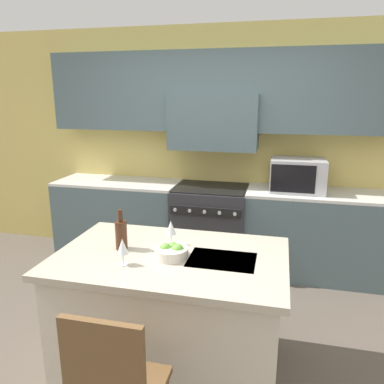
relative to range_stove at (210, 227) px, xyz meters
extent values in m
plane|color=brown|center=(0.00, -1.65, -0.47)|extent=(10.00, 10.00, 0.00)
cube|color=#DBC166|center=(0.00, 0.36, 0.88)|extent=(10.00, 0.06, 2.70)
cube|color=#4C6066|center=(0.00, 0.16, 1.50)|extent=(3.73, 0.34, 0.85)
cube|color=#4C6066|center=(0.00, 0.13, 1.18)|extent=(0.97, 0.40, 0.60)
cube|color=#4C6066|center=(-1.14, 0.02, -0.01)|extent=(1.46, 0.62, 0.92)
cube|color=silver|center=(-1.14, 0.02, 0.46)|extent=(1.46, 0.62, 0.03)
cube|color=#4C6066|center=(1.14, 0.02, -0.01)|extent=(1.46, 0.62, 0.92)
cube|color=silver|center=(1.14, 0.02, 0.46)|extent=(1.46, 0.62, 0.03)
cube|color=#2D2D33|center=(0.00, 0.00, -0.01)|extent=(0.81, 0.66, 0.93)
cube|color=black|center=(0.00, 0.00, 0.46)|extent=(0.78, 0.61, 0.01)
cube|color=black|center=(0.00, -0.34, 0.29)|extent=(0.75, 0.02, 0.09)
cylinder|color=silver|center=(-0.32, -0.35, 0.29)|extent=(0.04, 0.02, 0.04)
cylinder|color=silver|center=(-0.16, -0.35, 0.29)|extent=(0.04, 0.02, 0.04)
cylinder|color=silver|center=(0.00, -0.35, 0.29)|extent=(0.04, 0.02, 0.04)
cylinder|color=silver|center=(0.16, -0.35, 0.29)|extent=(0.04, 0.02, 0.04)
cylinder|color=silver|center=(0.32, -0.35, 0.29)|extent=(0.04, 0.02, 0.04)
cube|color=#B7B7BC|center=(0.92, 0.02, 0.65)|extent=(0.56, 0.38, 0.35)
cube|color=black|center=(0.87, -0.17, 0.65)|extent=(0.44, 0.01, 0.29)
cube|color=beige|center=(0.05, -1.75, -0.05)|extent=(1.46, 0.92, 0.85)
cube|color=#B2A893|center=(0.05, -1.75, 0.40)|extent=(1.56, 1.00, 0.04)
cube|color=#2D2D30|center=(0.40, -1.75, 0.42)|extent=(0.44, 0.32, 0.01)
cylinder|color=#B2B2B7|center=(0.40, -1.56, 0.42)|extent=(0.02, 0.02, 0.00)
cube|color=brown|center=(0.02, -2.71, 0.29)|extent=(0.40, 0.04, 0.49)
cylinder|color=#422314|center=(-0.31, -1.74, 0.53)|extent=(0.08, 0.08, 0.20)
cylinder|color=#422314|center=(-0.31, -1.74, 0.67)|extent=(0.03, 0.03, 0.09)
cylinder|color=white|center=(-0.20, -1.97, 0.43)|extent=(0.06, 0.06, 0.01)
cylinder|color=white|center=(-0.20, -1.97, 0.47)|extent=(0.01, 0.01, 0.07)
cone|color=white|center=(-0.20, -1.97, 0.55)|extent=(0.07, 0.07, 0.10)
cylinder|color=white|center=(0.00, -1.57, 0.43)|extent=(0.06, 0.06, 0.01)
cylinder|color=white|center=(0.00, -1.57, 0.47)|extent=(0.01, 0.01, 0.07)
cone|color=white|center=(0.00, -1.57, 0.55)|extent=(0.07, 0.07, 0.10)
cylinder|color=silver|center=(0.07, -1.80, 0.46)|extent=(0.22, 0.22, 0.07)
sphere|color=#66A83D|center=(0.03, -1.80, 0.49)|extent=(0.08, 0.08, 0.08)
sphere|color=#66A83D|center=(0.11, -1.80, 0.49)|extent=(0.08, 0.08, 0.08)
sphere|color=#66A83D|center=(0.07, -1.76, 0.49)|extent=(0.07, 0.07, 0.07)
camera|label=1|loc=(0.73, -3.99, 1.48)|focal=35.00mm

